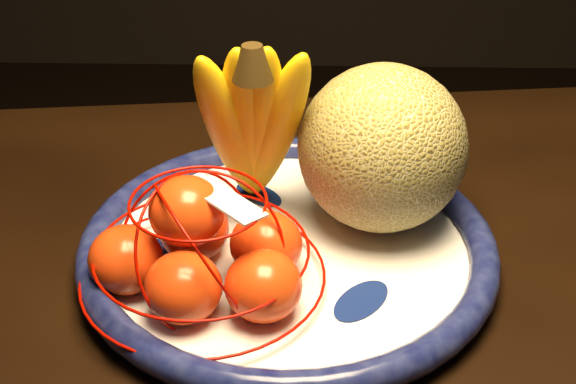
{
  "coord_description": "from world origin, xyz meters",
  "views": [
    {
      "loc": [
        0.02,
        -0.51,
        1.19
      ],
      "look_at": [
        0.0,
        0.1,
        0.81
      ],
      "focal_mm": 50.0,
      "sensor_mm": 36.0,
      "label": 1
    }
  ],
  "objects_px": {
    "banana_bunch": "(252,119)",
    "mandarin_bag": "(203,253)",
    "fruit_bowl": "(288,248)",
    "cantaloupe": "(382,148)"
  },
  "relations": [
    {
      "from": "banana_bunch",
      "to": "mandarin_bag",
      "type": "bearing_deg",
      "value": -113.7
    },
    {
      "from": "fruit_bowl",
      "to": "banana_bunch",
      "type": "xyz_separation_m",
      "value": [
        -0.03,
        0.06,
        0.1
      ]
    },
    {
      "from": "mandarin_bag",
      "to": "banana_bunch",
      "type": "bearing_deg",
      "value": 72.38
    },
    {
      "from": "banana_bunch",
      "to": "mandarin_bag",
      "type": "relative_size",
      "value": 0.75
    },
    {
      "from": "banana_bunch",
      "to": "mandarin_bag",
      "type": "height_order",
      "value": "banana_bunch"
    },
    {
      "from": "fruit_bowl",
      "to": "mandarin_bag",
      "type": "bearing_deg",
      "value": -140.81
    },
    {
      "from": "banana_bunch",
      "to": "mandarin_bag",
      "type": "distance_m",
      "value": 0.14
    },
    {
      "from": "cantaloupe",
      "to": "banana_bunch",
      "type": "height_order",
      "value": "banana_bunch"
    },
    {
      "from": "fruit_bowl",
      "to": "mandarin_bag",
      "type": "distance_m",
      "value": 0.1
    },
    {
      "from": "cantaloupe",
      "to": "mandarin_bag",
      "type": "distance_m",
      "value": 0.19
    }
  ]
}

